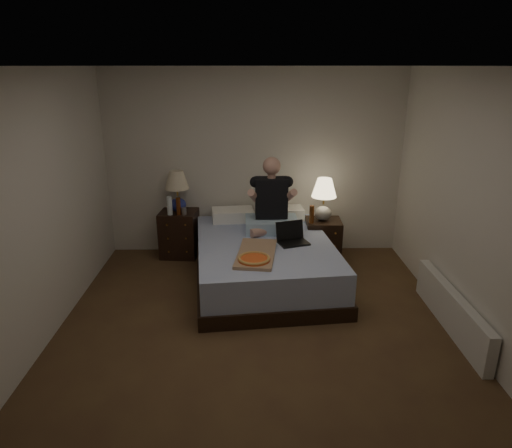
{
  "coord_description": "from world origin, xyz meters",
  "views": [
    {
      "loc": [
        -0.08,
        -3.85,
        2.5
      ],
      "look_at": [
        0.0,
        0.9,
        0.85
      ],
      "focal_mm": 32.0,
      "sensor_mm": 36.0,
      "label": 1
    }
  ],
  "objects_px": {
    "water_bottle": "(170,206)",
    "lamp_left": "(177,192)",
    "lamp_right": "(324,200)",
    "pizza_box": "(254,260)",
    "person": "(272,195)",
    "soda_can": "(184,211)",
    "bed": "(264,261)",
    "laptop": "(294,234)",
    "beer_bottle_right": "(312,214)",
    "beer_bottle_left": "(178,206)",
    "radiator": "(451,311)",
    "nightstand_left": "(179,233)",
    "nightstand_right": "(323,241)"
  },
  "relations": [
    {
      "from": "water_bottle",
      "to": "lamp_left",
      "type": "bearing_deg",
      "value": 57.46
    },
    {
      "from": "lamp_right",
      "to": "pizza_box",
      "type": "bearing_deg",
      "value": -127.03
    },
    {
      "from": "person",
      "to": "pizza_box",
      "type": "xyz_separation_m",
      "value": [
        -0.23,
        -1.01,
        -0.43
      ]
    },
    {
      "from": "soda_can",
      "to": "water_bottle",
      "type": "bearing_deg",
      "value": 177.11
    },
    {
      "from": "person",
      "to": "bed",
      "type": "bearing_deg",
      "value": -105.57
    },
    {
      "from": "water_bottle",
      "to": "laptop",
      "type": "xyz_separation_m",
      "value": [
        1.56,
        -0.78,
        -0.12
      ]
    },
    {
      "from": "soda_can",
      "to": "pizza_box",
      "type": "distance_m",
      "value": 1.61
    },
    {
      "from": "lamp_right",
      "to": "beer_bottle_right",
      "type": "relative_size",
      "value": 2.43
    },
    {
      "from": "lamp_left",
      "to": "beer_bottle_right",
      "type": "bearing_deg",
      "value": -11.63
    },
    {
      "from": "lamp_right",
      "to": "water_bottle",
      "type": "distance_m",
      "value": 2.02
    },
    {
      "from": "beer_bottle_left",
      "to": "radiator",
      "type": "distance_m",
      "value": 3.49
    },
    {
      "from": "beer_bottle_left",
      "to": "laptop",
      "type": "height_order",
      "value": "beer_bottle_left"
    },
    {
      "from": "lamp_right",
      "to": "beer_bottle_left",
      "type": "relative_size",
      "value": 2.43
    },
    {
      "from": "beer_bottle_left",
      "to": "beer_bottle_right",
      "type": "height_order",
      "value": "beer_bottle_left"
    },
    {
      "from": "bed",
      "to": "water_bottle",
      "type": "bearing_deg",
      "value": 144.37
    },
    {
      "from": "nightstand_left",
      "to": "person",
      "type": "bearing_deg",
      "value": -15.04
    },
    {
      "from": "beer_bottle_left",
      "to": "beer_bottle_right",
      "type": "distance_m",
      "value": 1.75
    },
    {
      "from": "beer_bottle_left",
      "to": "lamp_right",
      "type": "bearing_deg",
      "value": -3.73
    },
    {
      "from": "beer_bottle_right",
      "to": "radiator",
      "type": "bearing_deg",
      "value": -52.62
    },
    {
      "from": "nightstand_right",
      "to": "laptop",
      "type": "xyz_separation_m",
      "value": [
        -0.46,
        -0.66,
        0.35
      ]
    },
    {
      "from": "person",
      "to": "pizza_box",
      "type": "height_order",
      "value": "person"
    },
    {
      "from": "water_bottle",
      "to": "lamp_right",
      "type": "bearing_deg",
      "value": -3.35
    },
    {
      "from": "beer_bottle_left",
      "to": "person",
      "type": "bearing_deg",
      "value": -15.26
    },
    {
      "from": "nightstand_right",
      "to": "laptop",
      "type": "height_order",
      "value": "laptop"
    },
    {
      "from": "lamp_left",
      "to": "water_bottle",
      "type": "bearing_deg",
      "value": -122.54
    },
    {
      "from": "nightstand_left",
      "to": "laptop",
      "type": "xyz_separation_m",
      "value": [
        1.48,
        -0.92,
        0.33
      ]
    },
    {
      "from": "lamp_right",
      "to": "beer_bottle_right",
      "type": "distance_m",
      "value": 0.25
    },
    {
      "from": "lamp_right",
      "to": "beer_bottle_right",
      "type": "xyz_separation_m",
      "value": [
        -0.16,
        -0.1,
        -0.17
      ]
    },
    {
      "from": "beer_bottle_left",
      "to": "person",
      "type": "height_order",
      "value": "person"
    },
    {
      "from": "person",
      "to": "laptop",
      "type": "xyz_separation_m",
      "value": [
        0.24,
        -0.46,
        -0.35
      ]
    },
    {
      "from": "bed",
      "to": "pizza_box",
      "type": "height_order",
      "value": "pizza_box"
    },
    {
      "from": "laptop",
      "to": "lamp_left",
      "type": "bearing_deg",
      "value": 129.56
    },
    {
      "from": "nightstand_right",
      "to": "soda_can",
      "type": "xyz_separation_m",
      "value": [
        -1.84,
        0.11,
        0.39
      ]
    },
    {
      "from": "lamp_left",
      "to": "radiator",
      "type": "bearing_deg",
      "value": -33.2
    },
    {
      "from": "beer_bottle_right",
      "to": "water_bottle",
      "type": "bearing_deg",
      "value": 173.13
    },
    {
      "from": "bed",
      "to": "soda_can",
      "type": "relative_size",
      "value": 20.93
    },
    {
      "from": "beer_bottle_left",
      "to": "lamp_left",
      "type": "bearing_deg",
      "value": 100.59
    },
    {
      "from": "lamp_left",
      "to": "beer_bottle_right",
      "type": "xyz_separation_m",
      "value": [
        1.76,
        -0.36,
        -0.21
      ]
    },
    {
      "from": "lamp_right",
      "to": "radiator",
      "type": "height_order",
      "value": "lamp_right"
    },
    {
      "from": "beer_bottle_left",
      "to": "radiator",
      "type": "relative_size",
      "value": 0.14
    },
    {
      "from": "laptop",
      "to": "person",
      "type": "bearing_deg",
      "value": 99.06
    },
    {
      "from": "nightstand_left",
      "to": "radiator",
      "type": "distance_m",
      "value": 3.54
    },
    {
      "from": "nightstand_right",
      "to": "water_bottle",
      "type": "bearing_deg",
      "value": 178.14
    },
    {
      "from": "laptop",
      "to": "beer_bottle_left",
      "type": "bearing_deg",
      "value": 133.02
    },
    {
      "from": "laptop",
      "to": "nightstand_left",
      "type": "bearing_deg",
      "value": 129.63
    },
    {
      "from": "lamp_right",
      "to": "laptop",
      "type": "height_order",
      "value": "lamp_right"
    },
    {
      "from": "laptop",
      "to": "lamp_right",
      "type": "bearing_deg",
      "value": 37.81
    },
    {
      "from": "water_bottle",
      "to": "soda_can",
      "type": "bearing_deg",
      "value": -2.89
    },
    {
      "from": "lamp_left",
      "to": "radiator",
      "type": "xyz_separation_m",
      "value": [
        2.96,
        -1.94,
        -0.71
      ]
    },
    {
      "from": "nightstand_right",
      "to": "beer_bottle_right",
      "type": "bearing_deg",
      "value": -149.3
    }
  ]
}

